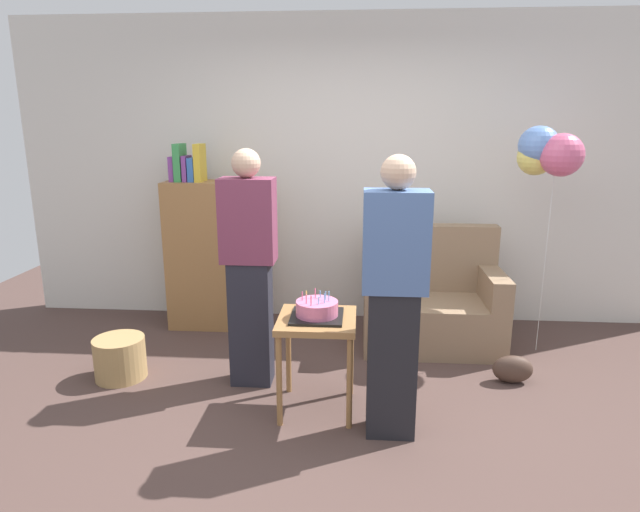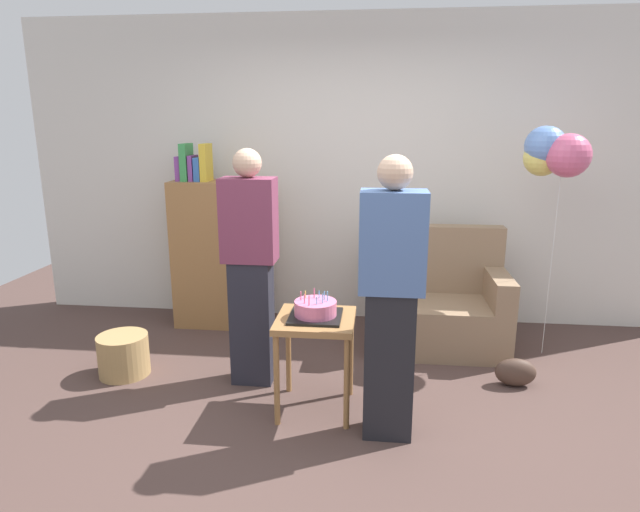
# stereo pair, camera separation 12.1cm
# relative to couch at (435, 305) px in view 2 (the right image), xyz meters

# --- Properties ---
(ground_plane) EXTENTS (8.00, 8.00, 0.00)m
(ground_plane) POSITION_rel_couch_xyz_m (-0.70, -1.42, -0.34)
(ground_plane) COLOR #4C3833
(wall_back) EXTENTS (6.00, 0.10, 2.70)m
(wall_back) POSITION_rel_couch_xyz_m (-0.70, 0.63, 1.01)
(wall_back) COLOR silver
(wall_back) RESTS_ON ground_plane
(couch) EXTENTS (1.10, 0.70, 0.96)m
(couch) POSITION_rel_couch_xyz_m (0.00, 0.00, 0.00)
(couch) COLOR #8C7054
(couch) RESTS_ON ground_plane
(bookshelf) EXTENTS (0.80, 0.36, 1.62)m
(bookshelf) POSITION_rel_couch_xyz_m (-1.88, 0.26, 0.34)
(bookshelf) COLOR olive
(bookshelf) RESTS_ON ground_plane
(side_table) EXTENTS (0.48, 0.48, 0.62)m
(side_table) POSITION_rel_couch_xyz_m (-0.85, -1.14, 0.18)
(side_table) COLOR olive
(side_table) RESTS_ON ground_plane
(birthday_cake) EXTENTS (0.32, 0.32, 0.17)m
(birthday_cake) POSITION_rel_couch_xyz_m (-0.85, -1.14, 0.33)
(birthday_cake) COLOR black
(birthday_cake) RESTS_ON side_table
(person_blowing_candles) EXTENTS (0.36, 0.22, 1.63)m
(person_blowing_candles) POSITION_rel_couch_xyz_m (-1.34, -0.80, 0.49)
(person_blowing_candles) COLOR #23232D
(person_blowing_candles) RESTS_ON ground_plane
(person_holding_cake) EXTENTS (0.36, 0.22, 1.63)m
(person_holding_cake) POSITION_rel_couch_xyz_m (-0.40, -1.38, 0.49)
(person_holding_cake) COLOR black
(person_holding_cake) RESTS_ON ground_plane
(wicker_basket) EXTENTS (0.36, 0.36, 0.30)m
(wicker_basket) POSITION_rel_couch_xyz_m (-2.30, -0.82, -0.19)
(wicker_basket) COLOR #A88451
(wicker_basket) RESTS_ON ground_plane
(handbag) EXTENTS (0.28, 0.14, 0.20)m
(handbag) POSITION_rel_couch_xyz_m (0.50, -0.68, -0.24)
(handbag) COLOR #473328
(handbag) RESTS_ON ground_plane
(balloon_bunch) EXTENTS (0.44, 0.43, 1.77)m
(balloon_bunch) POSITION_rel_couch_xyz_m (0.77, -0.06, 1.24)
(balloon_bunch) COLOR silver
(balloon_bunch) RESTS_ON ground_plane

